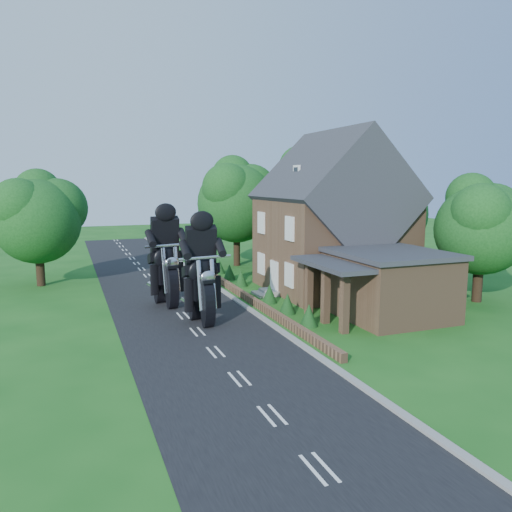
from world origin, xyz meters
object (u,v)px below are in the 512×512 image
object	(u,v)px
annex	(387,283)
motorcycle_follow	(166,291)
garden_wall	(247,297)
motorcycle_lead	(202,307)
house	(333,223)

from	to	relation	value
annex	motorcycle_follow	size ratio (longest dim) A/B	3.79
garden_wall	annex	world-z (taller)	annex
annex	motorcycle_lead	xyz separation A→B (m)	(-9.32, 2.02, -0.93)
house	garden_wall	bearing A→B (deg)	-170.83
motorcycle_lead	motorcycle_follow	distance (m)	4.28
motorcycle_lead	motorcycle_follow	xyz separation A→B (m)	(-0.95, 4.17, 0.03)
garden_wall	motorcycle_follow	distance (m)	4.76
annex	motorcycle_follow	xyz separation A→B (m)	(-10.27, 6.19, -0.90)
garden_wall	house	world-z (taller)	house
house	motorcycle_follow	size ratio (longest dim) A/B	5.50
garden_wall	annex	xyz separation A→B (m)	(5.57, -5.80, 1.57)
house	motorcycle_follow	xyz separation A→B (m)	(-10.89, -0.61, -3.48)
garden_wall	annex	size ratio (longest dim) A/B	3.12
house	annex	size ratio (longest dim) A/B	1.45
house	motorcycle_follow	bearing A→B (deg)	-176.81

